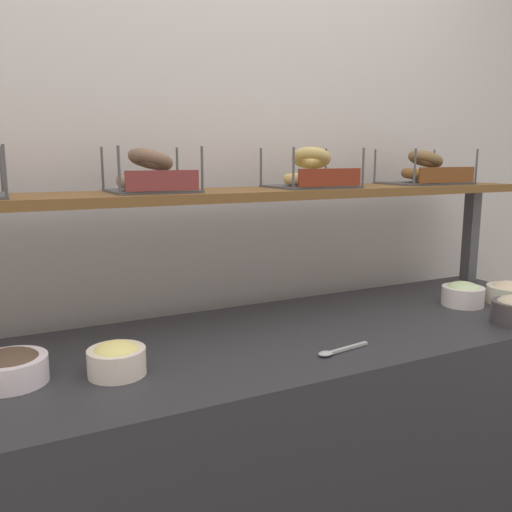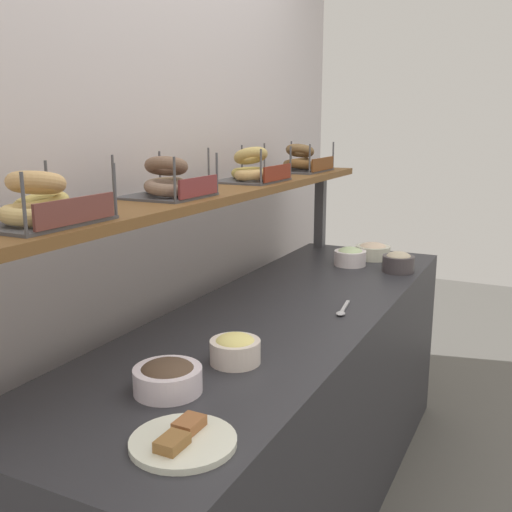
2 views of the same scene
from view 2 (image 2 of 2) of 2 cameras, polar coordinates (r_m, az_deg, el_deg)
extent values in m
cube|color=silver|center=(2.37, -9.79, 4.79)|extent=(3.57, 0.06, 2.40)
cube|color=#2D2D33|center=(2.35, 2.30, -15.12)|extent=(2.37, 0.70, 0.85)
cube|color=#4C4C51|center=(3.25, 6.16, 4.36)|extent=(0.05, 0.05, 0.40)
cube|color=brown|center=(2.21, -3.94, 6.07)|extent=(2.33, 0.32, 0.03)
cylinder|color=white|center=(2.87, 8.99, -0.19)|extent=(0.15, 0.15, 0.07)
ellipsoid|color=beige|center=(2.87, 9.01, 0.38)|extent=(0.12, 0.12, 0.05)
cylinder|color=white|center=(1.56, -8.44, -11.64)|extent=(0.18, 0.18, 0.06)
ellipsoid|color=#503B2C|center=(1.55, -8.47, -10.73)|extent=(0.14, 0.14, 0.05)
cylinder|color=white|center=(1.71, -2.01, -9.12)|extent=(0.14, 0.14, 0.07)
ellipsoid|color=#F8E781|center=(1.70, -2.01, -8.24)|extent=(0.11, 0.11, 0.05)
cylinder|color=#433C3F|center=(2.79, 13.45, -0.74)|extent=(0.14, 0.14, 0.07)
ellipsoid|color=beige|center=(2.78, 13.48, -0.11)|extent=(0.11, 0.11, 0.05)
cylinder|color=silver|center=(3.03, 11.11, 0.34)|extent=(0.17, 0.17, 0.06)
ellipsoid|color=beige|center=(3.02, 11.14, 0.85)|extent=(0.13, 0.13, 0.05)
cylinder|color=white|center=(1.33, -6.98, -17.24)|extent=(0.23, 0.23, 0.01)
cube|color=olive|center=(1.29, -8.03, -17.26)|extent=(0.07, 0.05, 0.02)
cube|color=#A16136|center=(1.36, -6.41, -15.69)|extent=(0.07, 0.05, 0.02)
cube|color=#B7B7BC|center=(2.22, 8.51, -4.81)|extent=(0.14, 0.03, 0.01)
ellipsoid|color=#B7B7BC|center=(2.14, 8.10, -5.46)|extent=(0.04, 0.03, 0.01)
cube|color=#4C4C51|center=(1.53, -20.03, 3.07)|extent=(0.30, 0.24, 0.01)
cylinder|color=#4C4C51|center=(1.34, -21.31, 4.54)|extent=(0.01, 0.01, 0.14)
cylinder|color=#4C4C51|center=(1.55, -13.34, 6.07)|extent=(0.01, 0.01, 0.14)
cylinder|color=#4C4C51|center=(1.71, -19.35, 6.28)|extent=(0.01, 0.01, 0.14)
cube|color=brown|center=(1.44, -16.82, 4.19)|extent=(0.26, 0.01, 0.06)
torus|color=tan|center=(1.47, -20.78, 3.74)|extent=(0.20, 0.20, 0.05)
torus|color=#CFB964|center=(1.58, -19.85, 4.70)|extent=(0.18, 0.18, 0.06)
torus|color=tan|center=(1.52, -20.30, 6.57)|extent=(0.20, 0.19, 0.08)
cube|color=#4C4C51|center=(1.97, -8.48, 5.70)|extent=(0.26, 0.24, 0.01)
cylinder|color=#4C4C51|center=(1.80, -7.79, 7.16)|extent=(0.01, 0.01, 0.14)
cylinder|color=#4C4C51|center=(2.01, -3.76, 7.83)|extent=(0.01, 0.01, 0.14)
cylinder|color=#4C4C51|center=(1.93, -13.50, 7.33)|extent=(0.01, 0.01, 0.14)
cylinder|color=#4C4C51|center=(2.13, -9.18, 7.99)|extent=(0.01, 0.01, 0.14)
cube|color=maroon|center=(1.90, -5.52, 6.62)|extent=(0.22, 0.01, 0.06)
torus|color=#816754|center=(1.91, -8.54, 6.45)|extent=(0.16, 0.16, 0.06)
torus|color=#796348|center=(2.02, -8.72, 6.72)|extent=(0.18, 0.18, 0.05)
torus|color=brown|center=(1.96, -8.57, 8.50)|extent=(0.19, 0.19, 0.08)
cube|color=#4C4C51|center=(2.46, -0.50, 7.23)|extent=(0.29, 0.24, 0.01)
cylinder|color=#4C4C51|center=(2.28, 0.47, 8.45)|extent=(0.01, 0.01, 0.14)
cylinder|color=#4C4C51|center=(2.54, 3.31, 8.87)|extent=(0.01, 0.01, 0.14)
cylinder|color=#4C4C51|center=(2.39, -4.55, 8.61)|extent=(0.01, 0.01, 0.14)
cylinder|color=#4C4C51|center=(2.64, -1.35, 9.04)|extent=(0.01, 0.01, 0.14)
cube|color=maroon|center=(2.41, 2.07, 7.96)|extent=(0.25, 0.01, 0.06)
torus|color=tan|center=(2.40, -0.42, 7.78)|extent=(0.18, 0.18, 0.05)
torus|color=tan|center=(2.52, -0.78, 7.98)|extent=(0.19, 0.19, 0.05)
torus|color=tan|center=(2.46, -0.51, 9.57)|extent=(0.20, 0.20, 0.09)
cube|color=#4C4C51|center=(2.97, 4.19, 8.15)|extent=(0.34, 0.24, 0.01)
cylinder|color=#4C4C51|center=(2.77, 5.16, 9.17)|extent=(0.01, 0.01, 0.14)
cylinder|color=#4C4C51|center=(3.08, 7.39, 9.47)|extent=(0.01, 0.01, 0.14)
cylinder|color=#4C4C51|center=(2.86, 0.81, 9.34)|extent=(0.01, 0.01, 0.14)
cylinder|color=#4C4C51|center=(3.16, 3.39, 9.64)|extent=(0.01, 0.01, 0.14)
cube|color=brown|center=(2.92, 6.41, 8.74)|extent=(0.29, 0.01, 0.06)
torus|color=brown|center=(2.90, 4.32, 8.73)|extent=(0.19, 0.18, 0.06)
torus|color=brown|center=(3.03, 3.93, 8.88)|extent=(0.17, 0.18, 0.06)
torus|color=brown|center=(2.96, 4.23, 10.01)|extent=(0.15, 0.15, 0.08)
camera|label=1|loc=(1.26, 51.25, 1.80)|focal=37.67mm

